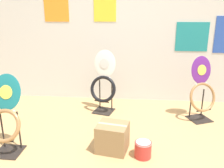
% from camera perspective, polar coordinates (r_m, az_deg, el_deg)
% --- Properties ---
extents(wall_back, '(8.00, 0.07, 2.60)m').
position_cam_1_polar(wall_back, '(4.02, 3.75, 14.22)').
color(wall_back, silver).
rests_on(wall_back, ground_plane).
extents(toilet_seat_display_teal_sax, '(0.36, 0.32, 0.85)m').
position_cam_1_polar(toilet_seat_display_teal_sax, '(2.89, -23.18, -7.41)').
color(toilet_seat_display_teal_sax, black).
rests_on(toilet_seat_display_teal_sax, ground_plane).
extents(toilet_seat_display_white_plain, '(0.43, 0.34, 0.93)m').
position_cam_1_polar(toilet_seat_display_white_plain, '(3.65, -1.95, -0.06)').
color(toilet_seat_display_white_plain, black).
rests_on(toilet_seat_display_white_plain, ground_plane).
extents(toilet_seat_display_purple_note, '(0.44, 0.37, 0.89)m').
position_cam_1_polar(toilet_seat_display_purple_note, '(3.62, 19.83, -1.54)').
color(toilet_seat_display_purple_note, black).
rests_on(toilet_seat_display_purple_note, ground_plane).
extents(paint_can, '(0.18, 0.18, 0.18)m').
position_cam_1_polar(paint_can, '(2.74, 7.10, -14.50)').
color(paint_can, red).
rests_on(paint_can, ground_plane).
extents(storage_box, '(0.37, 0.35, 0.31)m').
position_cam_1_polar(storage_box, '(2.80, 0.11, -12.09)').
color(storage_box, '#93754C').
rests_on(storage_box, ground_plane).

